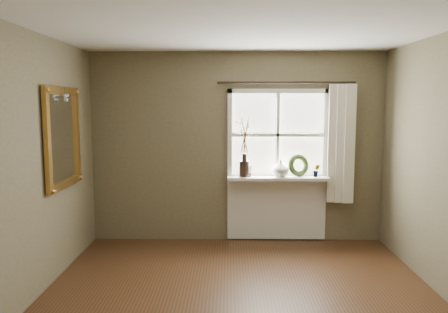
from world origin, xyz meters
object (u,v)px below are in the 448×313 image
at_px(cream_vase, 281,168).
at_px(gilt_mirror, 63,137).
at_px(dark_jug, 244,169).
at_px(wreath, 298,168).

relative_size(cream_vase, gilt_mirror, 0.21).
relative_size(dark_jug, gilt_mirror, 0.19).
distance_m(dark_jug, cream_vase, 0.49).
xyz_separation_m(wreath, gilt_mirror, (-2.80, -1.04, 0.49)).
bearing_deg(dark_jug, gilt_mirror, -154.05).
xyz_separation_m(cream_vase, gilt_mirror, (-2.55, -1.00, 0.49)).
xyz_separation_m(dark_jug, wreath, (0.74, 0.04, 0.01)).
bearing_deg(cream_vase, wreath, 9.15).
height_order(dark_jug, cream_vase, cream_vase).
distance_m(cream_vase, wreath, 0.25).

